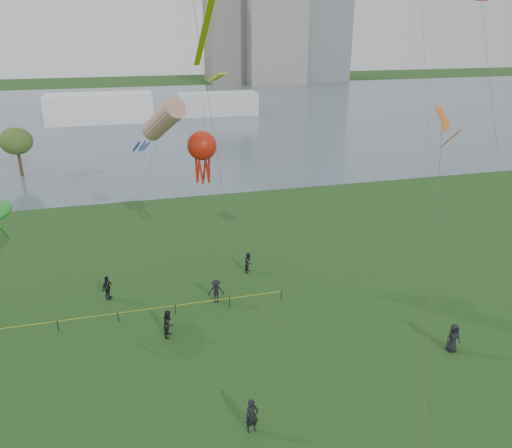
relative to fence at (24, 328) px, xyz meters
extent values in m
plane|color=#153711|center=(15.15, -13.74, -0.55)|extent=(400.00, 400.00, 0.00)
cube|color=slate|center=(15.15, 86.26, -0.53)|extent=(400.00, 120.00, 0.08)
cube|color=gray|center=(61.15, 148.26, 18.45)|extent=(20.00, 20.00, 38.00)
cube|color=slate|center=(47.15, 154.26, 13.45)|extent=(16.00, 18.00, 28.00)
cube|color=white|center=(3.15, 81.26, 2.45)|extent=(22.00, 8.00, 6.00)
cube|color=silver|center=(29.15, 84.26, 1.95)|extent=(18.00, 7.00, 5.00)
cylinder|color=#3A2D1A|center=(-6.54, 41.28, 0.95)|extent=(0.44, 0.44, 3.01)
ellipsoid|color=#445F25|center=(-6.54, 41.28, 4.33)|extent=(4.28, 4.28, 3.61)
cylinder|color=black|center=(2.12, 0.00, -0.13)|extent=(0.07, 0.07, 0.85)
cylinder|color=black|center=(6.12, 0.00, -0.13)|extent=(0.07, 0.07, 0.85)
cylinder|color=black|center=(10.12, 0.00, -0.13)|extent=(0.07, 0.07, 0.85)
cylinder|color=black|center=(14.12, 0.00, -0.13)|extent=(0.07, 0.07, 0.85)
cylinder|color=black|center=(18.12, 0.00, -0.13)|extent=(0.07, 0.07, 0.85)
cylinder|color=yellow|center=(6.12, 0.00, 0.19)|extent=(24.00, 0.03, 0.03)
imported|color=black|center=(9.43, -2.52, 0.40)|extent=(1.02, 1.13, 1.92)
imported|color=black|center=(13.30, 0.99, 0.38)|extent=(1.28, 0.84, 1.86)
imported|color=black|center=(5.39, 3.54, 0.40)|extent=(1.02, 1.20, 1.92)
imported|color=black|center=(26.81, -8.85, 0.41)|extent=(0.97, 0.65, 1.93)
imported|color=black|center=(12.70, -12.21, 0.42)|extent=(0.76, 0.55, 1.94)
imported|color=black|center=(16.88, 5.20, 0.32)|extent=(1.02, 1.08, 1.75)
cylinder|color=#3F3F42|center=(13.75, 0.80, 10.20)|extent=(2.16, 3.80, 21.52)
cube|color=#CFDD0B|center=(12.69, -1.52, 18.56)|extent=(0.36, 6.98, 4.09)
cube|color=#CFDD0B|center=(12.69, -5.32, 16.46)|extent=(0.95, 0.95, 0.42)
cylinder|color=#3F3F42|center=(7.56, 3.50, 5.92)|extent=(6.16, 5.28, 12.95)
cylinder|color=#BA3416|center=(10.63, 6.13, 12.39)|extent=(3.43, 4.93, 3.63)
cylinder|color=#1B35C2|center=(9.23, 4.93, 10.79)|extent=(0.60, 1.13, 0.88)
cylinder|color=#1B35C2|center=(8.95, 5.31, 10.79)|extent=(0.60, 1.13, 0.88)
cylinder|color=#1B35C2|center=(8.50, 5.16, 10.79)|extent=(0.60, 1.13, 0.88)
cylinder|color=#1B35C2|center=(8.50, 4.69, 10.79)|extent=(0.60, 1.13, 0.88)
cylinder|color=#1B35C2|center=(8.95, 4.55, 10.79)|extent=(0.60, 1.13, 0.88)
cylinder|color=#3F3F42|center=(-0.19, 1.66, 3.35)|extent=(2.42, 3.86, 7.82)
cylinder|color=#1B991F|center=(-0.54, 1.98, 6.26)|extent=(0.16, 1.79, 1.54)
cylinder|color=#3F3F42|center=(15.01, 1.34, 4.90)|extent=(3.22, 9.17, 10.92)
sphere|color=red|center=(13.41, 5.92, 10.35)|extent=(2.26, 2.26, 2.26)
cylinder|color=red|center=(13.91, 5.92, 8.75)|extent=(0.18, 0.54, 2.60)
cylinder|color=red|center=(13.66, 6.35, 8.75)|extent=(0.49, 0.36, 2.61)
cylinder|color=red|center=(13.16, 6.35, 8.75)|extent=(0.49, 0.36, 2.61)
cylinder|color=red|center=(12.91, 5.92, 8.75)|extent=(0.18, 0.54, 2.60)
cylinder|color=red|center=(13.16, 5.49, 8.75)|extent=(0.49, 0.36, 2.61)
cylinder|color=red|center=(13.66, 5.49, 8.75)|extent=(0.49, 0.36, 2.61)
cylinder|color=#3F3F42|center=(22.41, -11.88, 6.79)|extent=(5.21, 9.40, 14.71)
cube|color=orange|center=(25.00, -7.19, 14.14)|extent=(1.48, 1.48, 1.21)
cylinder|color=orange|center=(25.00, -8.09, 13.14)|extent=(0.08, 1.58, 1.35)
camera|label=1|loc=(7.81, -31.54, 18.94)|focal=35.00mm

